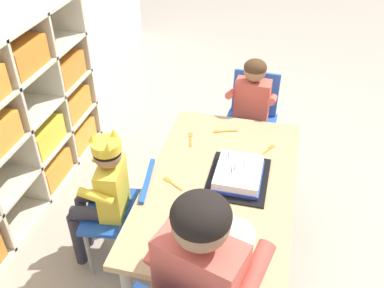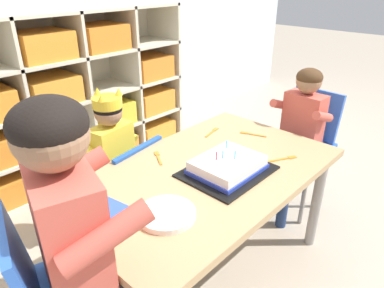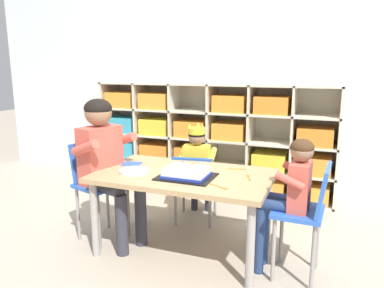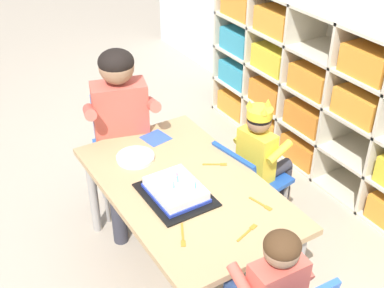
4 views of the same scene
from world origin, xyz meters
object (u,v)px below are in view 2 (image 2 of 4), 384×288
at_px(classroom_chair_guest_side, 304,139).
at_px(fork_by_napkin, 212,132).
at_px(adult_helper_seated, 91,225).
at_px(child_with_crown, 106,148).
at_px(paper_plate_stack, 167,214).
at_px(activity_table, 205,183).
at_px(birthday_cake_on_tray, 227,167).
at_px(fork_near_cake_tray, 251,134).
at_px(fork_at_table_front_edge, 284,159).
at_px(classroom_chair_blue, 124,180).
at_px(fork_beside_plate_stack, 158,157).
at_px(guest_at_table_side, 298,125).

relative_size(classroom_chair_guest_side, fork_by_napkin, 5.50).
bearing_deg(adult_helper_seated, child_with_crown, -20.47).
height_order(adult_helper_seated, paper_plate_stack, adult_helper_seated).
relative_size(activity_table, birthday_cake_on_tray, 3.27).
height_order(fork_near_cake_tray, fork_by_napkin, same).
distance_m(child_with_crown, fork_by_napkin, 0.54).
height_order(classroom_chair_guest_side, paper_plate_stack, classroom_chair_guest_side).
height_order(birthday_cake_on_tray, fork_at_table_front_edge, birthday_cake_on_tray).
height_order(activity_table, classroom_chair_blue, classroom_chair_blue).
relative_size(adult_helper_seated, paper_plate_stack, 5.26).
xyz_separation_m(activity_table, fork_beside_plate_stack, (-0.06, 0.23, 0.06)).
height_order(birthday_cake_on_tray, fork_by_napkin, birthday_cake_on_tray).
xyz_separation_m(child_with_crown, paper_plate_stack, (-0.21, -0.67, 0.06)).
bearing_deg(paper_plate_stack, classroom_chair_blue, 68.15).
distance_m(guest_at_table_side, fork_near_cake_tray, 0.30).
distance_m(birthday_cake_on_tray, paper_plate_stack, 0.37).
bearing_deg(paper_plate_stack, guest_at_table_side, 3.10).
bearing_deg(paper_plate_stack, activity_table, 18.59).
relative_size(child_with_crown, fork_at_table_front_edge, 6.12).
height_order(adult_helper_seated, birthday_cake_on_tray, adult_helper_seated).
xyz_separation_m(activity_table, fork_by_napkin, (0.32, 0.22, 0.06)).
relative_size(child_with_crown, birthday_cake_on_tray, 2.28).
bearing_deg(classroom_chair_blue, child_with_crown, -90.80).
xyz_separation_m(fork_near_cake_tray, fork_by_napkin, (-0.11, 0.16, 0.00)).
distance_m(adult_helper_seated, fork_by_napkin, 0.94).
height_order(paper_plate_stack, fork_by_napkin, paper_plate_stack).
xyz_separation_m(fork_near_cake_tray, fork_at_table_front_edge, (-0.12, -0.25, -0.00)).
bearing_deg(fork_beside_plate_stack, activity_table, 46.37).
bearing_deg(fork_by_napkin, classroom_chair_blue, -43.20).
bearing_deg(classroom_chair_guest_side, fork_near_cake_tray, -104.59).
distance_m(child_with_crown, birthday_cake_on_tray, 0.66).
relative_size(classroom_chair_guest_side, paper_plate_stack, 3.58).
bearing_deg(classroom_chair_guest_side, fork_beside_plate_stack, -105.27).
bearing_deg(birthday_cake_on_tray, classroom_chair_guest_side, 1.63).
relative_size(classroom_chair_guest_side, guest_at_table_side, 0.83).
distance_m(adult_helper_seated, classroom_chair_guest_side, 1.40).
bearing_deg(guest_at_table_side, fork_beside_plate_stack, -107.15).
xyz_separation_m(activity_table, adult_helper_seated, (-0.57, -0.06, 0.15)).
bearing_deg(fork_at_table_front_edge, birthday_cake_on_tray, 3.77).
bearing_deg(paper_plate_stack, fork_beside_plate_stack, 51.84).
xyz_separation_m(guest_at_table_side, paper_plate_stack, (-1.03, -0.06, 0.02)).
xyz_separation_m(classroom_chair_guest_side, fork_by_napkin, (-0.49, 0.28, 0.12)).
xyz_separation_m(activity_table, fork_at_table_front_edge, (0.31, -0.19, 0.06)).
height_order(classroom_chair_blue, adult_helper_seated, adult_helper_seated).
bearing_deg(fork_by_napkin, birthday_cake_on_tray, 35.23).
height_order(child_with_crown, fork_at_table_front_edge, child_with_crown).
xyz_separation_m(activity_table, paper_plate_stack, (-0.32, -0.11, 0.07)).
xyz_separation_m(classroom_chair_blue, classroom_chair_guest_side, (0.90, -0.52, 0.08)).
bearing_deg(birthday_cake_on_tray, fork_beside_plate_stack, 109.75).
distance_m(activity_table, fork_near_cake_tray, 0.44).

